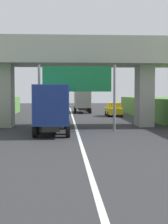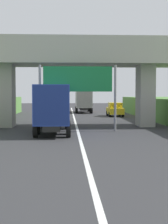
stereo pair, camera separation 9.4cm
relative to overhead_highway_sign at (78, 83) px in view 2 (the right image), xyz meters
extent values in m
cube|color=white|center=(0.00, -2.12, -3.67)|extent=(0.20, 87.23, 0.01)
cube|color=#ADA89E|center=(0.00, 3.78, 2.20)|extent=(40.00, 4.80, 1.10)
cube|color=#ADA89E|center=(0.00, 1.56, 3.30)|extent=(40.00, 0.36, 1.10)
cube|color=#ADA89E|center=(0.00, 6.00, 3.30)|extent=(40.00, 0.36, 1.10)
cube|color=#9F9A91|center=(-6.04, 3.78, -1.01)|extent=(1.30, 2.20, 5.32)
cube|color=#9F9A91|center=(6.04, 3.78, -1.01)|extent=(1.30, 2.20, 5.32)
cylinder|color=slate|center=(-2.85, 0.00, -1.16)|extent=(0.18, 0.18, 5.02)
cylinder|color=slate|center=(2.85, 0.00, -1.16)|extent=(0.18, 0.18, 5.02)
cube|color=#167238|center=(0.00, 0.00, 0.30)|extent=(5.20, 0.12, 1.90)
cube|color=white|center=(0.00, -0.01, 0.30)|extent=(4.89, 0.01, 1.67)
cube|color=black|center=(-1.80, -1.01, -3.01)|extent=(1.10, 7.30, 0.36)
cube|color=#233D9E|center=(-1.80, 1.59, -1.78)|extent=(2.10, 2.10, 2.10)
cube|color=#2D3842|center=(-1.80, 2.61, -1.48)|extent=(1.89, 0.06, 0.90)
cube|color=#233D9E|center=(-1.80, -2.06, -1.53)|extent=(2.30, 5.20, 2.60)
cube|color=navy|center=(-1.80, -4.64, -1.53)|extent=(2.21, 0.04, 2.50)
cylinder|color=black|center=(-2.77, 1.59, -3.19)|extent=(0.30, 0.96, 0.96)
cylinder|color=black|center=(-0.83, 1.59, -3.19)|extent=(0.30, 0.96, 0.96)
cylinder|color=black|center=(-2.87, -3.49, -3.19)|extent=(0.30, 0.96, 0.96)
cylinder|color=black|center=(-0.73, -3.49, -3.19)|extent=(0.30, 0.96, 0.96)
cylinder|color=black|center=(-2.87, -1.80, -3.19)|extent=(0.30, 0.96, 0.96)
cylinder|color=black|center=(-0.73, -1.80, -3.19)|extent=(0.30, 0.96, 0.96)
cube|color=black|center=(1.60, 25.16, -3.01)|extent=(1.10, 7.30, 0.36)
cube|color=orange|center=(1.60, 27.76, -1.78)|extent=(2.10, 2.10, 2.10)
cube|color=#2D3842|center=(1.60, 28.78, -1.48)|extent=(1.89, 0.06, 0.90)
cube|color=#B7B7B2|center=(1.60, 24.11, -1.53)|extent=(2.30, 5.20, 2.60)
cube|color=gray|center=(1.60, 21.53, -1.53)|extent=(2.21, 0.04, 2.50)
cylinder|color=black|center=(0.63, 27.76, -3.19)|extent=(0.30, 0.96, 0.96)
cylinder|color=black|center=(2.57, 27.76, -3.19)|extent=(0.30, 0.96, 0.96)
cylinder|color=black|center=(0.53, 22.68, -3.19)|extent=(0.30, 0.96, 0.96)
cylinder|color=black|center=(2.67, 22.68, -3.19)|extent=(0.30, 0.96, 0.96)
cylinder|color=black|center=(0.53, 24.37, -3.19)|extent=(0.30, 0.96, 0.96)
cylinder|color=black|center=(2.67, 24.37, -3.19)|extent=(0.30, 0.96, 0.96)
cube|color=silver|center=(-1.84, 26.68, -2.97)|extent=(1.76, 4.10, 0.76)
cube|color=silver|center=(-1.84, 26.53, -2.27)|extent=(1.56, 1.90, 0.64)
cube|color=#2D3842|center=(-1.84, 25.61, -2.27)|extent=(1.44, 0.06, 0.54)
cylinder|color=black|center=(-2.66, 27.95, -3.35)|extent=(0.22, 0.64, 0.64)
cylinder|color=black|center=(-1.02, 27.95, -3.35)|extent=(0.22, 0.64, 0.64)
cylinder|color=black|center=(-2.66, 25.41, -3.35)|extent=(0.22, 0.64, 0.64)
cylinder|color=black|center=(-1.02, 25.41, -3.35)|extent=(0.22, 0.64, 0.64)
cube|color=gold|center=(5.21, 16.66, -2.97)|extent=(1.76, 4.10, 0.76)
cube|color=gold|center=(5.21, 16.51, -2.27)|extent=(1.56, 1.90, 0.64)
cube|color=#2D3842|center=(5.21, 15.59, -2.27)|extent=(1.44, 0.06, 0.54)
cylinder|color=black|center=(4.39, 17.93, -3.35)|extent=(0.22, 0.64, 0.64)
cylinder|color=black|center=(6.03, 17.93, -3.35)|extent=(0.22, 0.64, 0.64)
cylinder|color=black|center=(4.39, 15.38, -3.35)|extent=(0.22, 0.64, 0.64)
cylinder|color=black|center=(6.03, 15.38, -3.35)|extent=(0.22, 0.64, 0.64)
camera|label=1|loc=(-0.88, -25.35, -0.79)|focal=53.82mm
camera|label=2|loc=(-0.79, -25.36, -0.79)|focal=53.82mm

